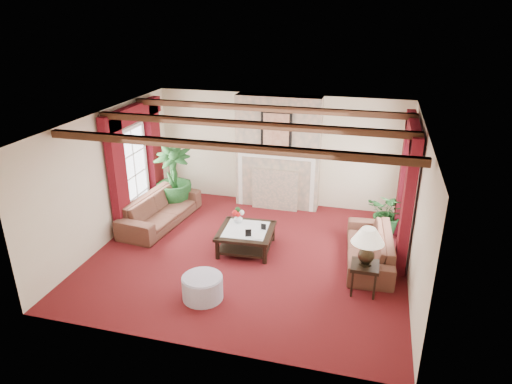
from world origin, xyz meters
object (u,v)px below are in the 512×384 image
(side_table, at_px, (364,278))
(ottoman, at_px, (203,288))
(sofa_left, at_px, (160,205))
(potted_palm, at_px, (174,191))
(coffee_table, at_px, (246,239))
(sofa_right, at_px, (370,242))

(side_table, xyz_separation_m, ottoman, (-2.60, -0.87, -0.07))
(sofa_left, distance_m, ottoman, 3.14)
(sofa_left, distance_m, potted_palm, 0.86)
(coffee_table, height_order, side_table, side_table)
(sofa_left, bearing_deg, side_table, -102.69)
(coffee_table, bearing_deg, sofa_left, 159.66)
(sofa_right, xyz_separation_m, side_table, (-0.05, -1.08, -0.13))
(sofa_right, height_order, potted_palm, potted_palm)
(sofa_left, xyz_separation_m, sofa_right, (4.61, -0.50, -0.03))
(sofa_right, bearing_deg, potted_palm, -110.25)
(sofa_right, xyz_separation_m, potted_palm, (-4.65, 1.35, 0.04))
(coffee_table, height_order, ottoman, coffee_table)
(sofa_right, height_order, coffee_table, sofa_right)
(sofa_right, bearing_deg, coffee_table, -90.11)
(potted_palm, distance_m, ottoman, 3.87)
(potted_palm, distance_m, side_table, 5.21)
(sofa_left, bearing_deg, ottoman, -135.07)
(sofa_right, distance_m, coffee_table, 2.42)
(side_table, height_order, ottoman, side_table)
(potted_palm, bearing_deg, coffee_table, -34.13)
(sofa_left, bearing_deg, coffee_table, -100.32)
(potted_palm, bearing_deg, ottoman, -58.93)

